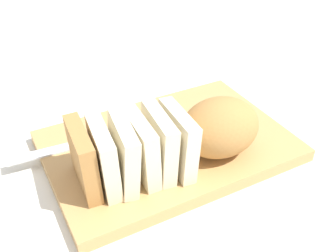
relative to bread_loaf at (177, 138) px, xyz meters
name	(u,v)px	position (x,y,z in m)	size (l,w,h in m)	color
ground_plane	(168,151)	(-0.02, -0.06, -0.07)	(3.00, 3.00, 0.00)	silver
cutting_board	(168,146)	(-0.02, -0.06, -0.06)	(0.40, 0.27, 0.02)	tan
bread_loaf	(177,138)	(0.00, 0.00, 0.00)	(0.30, 0.14, 0.10)	#A8753D
bread_knife	(143,124)	(0.00, -0.11, -0.04)	(0.30, 0.06, 0.02)	silver
crumb_near_knife	(164,154)	(0.01, -0.03, -0.05)	(0.00, 0.00, 0.00)	#A8753D
crumb_near_loaf	(160,128)	(-0.02, -0.09, -0.05)	(0.00, 0.00, 0.00)	#A8753D
crumb_stray_left	(153,120)	(-0.02, -0.12, -0.05)	(0.00, 0.00, 0.00)	#A8753D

